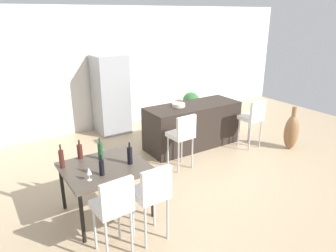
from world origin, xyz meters
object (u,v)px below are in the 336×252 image
object	(u,v)px
dining_chair_far	(152,191)
fruit_bowl	(179,105)
wine_bottle_end	(80,151)
wine_bottle_near	(102,167)
kitchen_island	(193,125)
refrigerator	(111,95)
wine_bottle_left	(130,155)
dining_table	(105,171)
floor_vase	(291,132)
bar_chair_middle	(253,116)
wine_bottle_middle	(62,159)
wine_glass_far	(89,171)
dining_chair_near	(114,204)
wine_bottle_right	(100,151)
bar_chair_left	(182,133)
potted_plant	(191,102)

from	to	relation	value
dining_chair_far	fruit_bowl	size ratio (longest dim) A/B	3.92
wine_bottle_end	wine_bottle_near	xyz separation A→B (m)	(0.08, -0.65, 0.00)
kitchen_island	refrigerator	distance (m)	2.12
wine_bottle_near	refrigerator	bearing A→B (deg)	64.91
wine_bottle_left	kitchen_island	bearing A→B (deg)	33.23
dining_table	dining_chair_far	xyz separation A→B (m)	(0.25, -0.86, 0.03)
dining_table	wine_bottle_near	world-z (taller)	wine_bottle_near
dining_table	floor_vase	size ratio (longest dim) A/B	1.22
bar_chair_middle	dining_chair_far	distance (m)	3.54
kitchen_island	wine_bottle_end	distance (m)	2.88
dining_table	wine_bottle_middle	world-z (taller)	wine_bottle_middle
bar_chair_middle	floor_vase	size ratio (longest dim) A/B	1.14
wine_bottle_middle	wine_glass_far	distance (m)	0.57
wine_bottle_near	floor_vase	world-z (taller)	wine_bottle_near
kitchen_island	wine_bottle_near	world-z (taller)	wine_bottle_near
dining_chair_far	kitchen_island	bearing A→B (deg)	43.90
dining_chair_near	wine_glass_far	bearing A→B (deg)	95.61
refrigerator	dining_chair_near	bearing A→B (deg)	-112.94
dining_table	wine_bottle_right	bearing A→B (deg)	80.10
bar_chair_left	wine_bottle_end	size ratio (longest dim) A/B	3.67
wine_bottle_end	wine_bottle_middle	bearing A→B (deg)	-153.16
fruit_bowl	wine_bottle_end	bearing A→B (deg)	-158.48
wine_bottle_right	fruit_bowl	xyz separation A→B (m)	(2.14, 1.12, 0.08)
wine_bottle_end	wine_bottle_near	size ratio (longest dim) A/B	0.97
potted_plant	wine_bottle_left	bearing A→B (deg)	-137.34
dining_table	dining_chair_far	bearing A→B (deg)	-73.56
refrigerator	potted_plant	bearing A→B (deg)	-0.24
wine_bottle_end	fruit_bowl	distance (m)	2.56
kitchen_island	bar_chair_middle	world-z (taller)	bar_chair_middle
kitchen_island	dining_chair_near	xyz separation A→B (m)	(-2.76, -2.17, 0.24)
wine_glass_far	potted_plant	xyz separation A→B (m)	(4.08, 3.31, -0.47)
bar_chair_left	floor_vase	size ratio (longest dim) A/B	1.14
wine_glass_far	kitchen_island	bearing A→B (deg)	29.08
wine_bottle_middle	wine_glass_far	xyz separation A→B (m)	(0.19, -0.53, -0.01)
wine_bottle_middle	bar_chair_middle	bearing A→B (deg)	3.80
dining_chair_far	wine_glass_far	bearing A→B (deg)	132.89
wine_bottle_right	wine_bottle_near	distance (m)	0.50
wine_glass_far	floor_vase	bearing A→B (deg)	3.93
wine_bottle_middle	wine_bottle_near	bearing A→B (deg)	-52.66
bar_chair_left	potted_plant	bearing A→B (deg)	50.45
wine_bottle_right	bar_chair_middle	bearing A→B (deg)	4.80
wine_bottle_near	wine_bottle_middle	bearing A→B (deg)	127.34
dining_table	bar_chair_middle	bearing A→B (deg)	8.84
dining_chair_far	wine_bottle_end	size ratio (longest dim) A/B	3.67
wine_bottle_near	wine_bottle_left	bearing A→B (deg)	12.24
wine_bottle_near	fruit_bowl	distance (m)	2.80
bar_chair_left	dining_chair_far	bearing A→B (deg)	-135.81
kitchen_island	potted_plant	distance (m)	2.15
fruit_bowl	bar_chair_middle	bearing A→B (deg)	-31.90
kitchen_island	dining_chair_near	bearing A→B (deg)	-141.79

